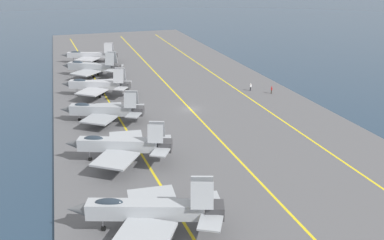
# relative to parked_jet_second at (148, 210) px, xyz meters

# --- Properties ---
(ground_plane) EXTENTS (2000.00, 2000.00, 0.00)m
(ground_plane) POSITION_rel_parked_jet_second_xyz_m (36.96, -16.45, -3.16)
(ground_plane) COLOR #23384C
(carrier_deck) EXTENTS (209.17, 52.72, 0.40)m
(carrier_deck) POSITION_rel_parked_jet_second_xyz_m (36.96, -16.45, -2.96)
(carrier_deck) COLOR #565659
(carrier_deck) RESTS_ON ground
(deck_stripe_foul_line) EXTENTS (188.25, 0.69, 0.01)m
(deck_stripe_foul_line) POSITION_rel_parked_jet_second_xyz_m (36.96, -30.95, -2.75)
(deck_stripe_foul_line) COLOR yellow
(deck_stripe_foul_line) RESTS_ON carrier_deck
(deck_stripe_centerline) EXTENTS (188.25, 0.36, 0.01)m
(deck_stripe_centerline) POSITION_rel_parked_jet_second_xyz_m (36.96, -16.45, -2.75)
(deck_stripe_centerline) COLOR yellow
(deck_stripe_centerline) RESTS_ON carrier_deck
(deck_stripe_edge_line) EXTENTS (187.96, 11.17, 0.01)m
(deck_stripe_edge_line) POSITION_rel_parked_jet_second_xyz_m (36.96, -1.95, -2.75)
(deck_stripe_edge_line) COLOR yellow
(deck_stripe_edge_line) RESTS_ON carrier_deck
(parked_jet_second) EXTENTS (12.05, 17.00, 6.55)m
(parked_jet_second) POSITION_rel_parked_jet_second_xyz_m (0.00, 0.00, 0.00)
(parked_jet_second) COLOR #9EA3A8
(parked_jet_second) RESTS_ON carrier_deck
(parked_jet_third) EXTENTS (13.49, 15.89, 6.30)m
(parked_jet_third) POSITION_rel_parked_jet_second_xyz_m (17.78, 0.37, -0.02)
(parked_jet_third) COLOR #9EA3A8
(parked_jet_third) RESTS_ON carrier_deck
(parked_jet_fourth) EXTENTS (12.09, 15.79, 5.93)m
(parked_jet_fourth) POSITION_rel_parked_jet_second_xyz_m (35.21, 0.94, -0.47)
(parked_jet_fourth) COLOR #93999E
(parked_jet_fourth) RESTS_ON carrier_deck
(parked_jet_fifth) EXTENTS (12.98, 15.61, 6.49)m
(parked_jet_fifth) POSITION_rel_parked_jet_second_xyz_m (51.48, 0.48, -0.13)
(parked_jet_fifth) COLOR #A8AAAF
(parked_jet_fifth) RESTS_ON carrier_deck
(parked_jet_sixth) EXTENTS (13.95, 15.95, 6.69)m
(parked_jet_sixth) POSITION_rel_parked_jet_second_xyz_m (69.38, 0.10, -0.22)
(parked_jet_sixth) COLOR #9EA3A8
(parked_jet_sixth) RESTS_ON carrier_deck
(parked_jet_seventh) EXTENTS (12.99, 16.91, 5.99)m
(parked_jet_seventh) POSITION_rel_parked_jet_second_xyz_m (85.38, -0.85, -0.40)
(parked_jet_seventh) COLOR #A8AAAF
(parked_jet_seventh) RESTS_ON carrier_deck
(crew_white_vest) EXTENTS (0.33, 0.42, 1.80)m
(crew_white_vest) POSITION_rel_parked_jet_second_xyz_m (44.93, -33.58, -1.77)
(crew_white_vest) COLOR #232328
(crew_white_vest) RESTS_ON carrier_deck
(crew_red_vest) EXTENTS (0.43, 0.33, 1.73)m
(crew_red_vest) POSITION_rel_parked_jet_second_xyz_m (41.42, -37.13, -1.81)
(crew_red_vest) COLOR #383328
(crew_red_vest) RESTS_ON carrier_deck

